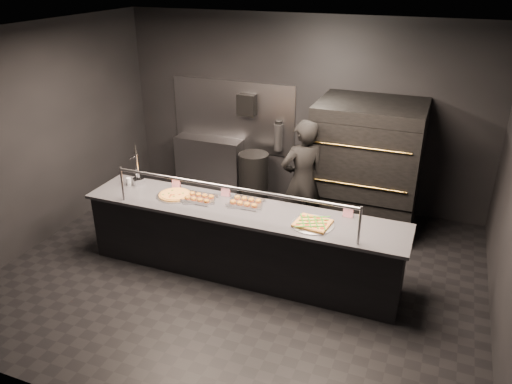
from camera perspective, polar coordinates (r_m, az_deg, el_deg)
room at (r=5.96m, az=-1.81°, el=3.21°), size 6.04×6.00×3.00m
service_counter at (r=6.37m, az=-1.67°, el=-5.63°), size 4.10×0.78×1.37m
pizza_oven at (r=7.52m, az=12.52°, el=2.99°), size 1.50×1.23×1.91m
prep_shelf at (r=8.88m, az=-5.34°, el=3.36°), size 1.20×0.35×0.90m
towel_dispenser at (r=8.32m, az=-1.03°, el=9.95°), size 0.30×0.20×0.35m
fire_extinguisher at (r=8.28m, az=2.56°, el=6.32°), size 0.14×0.14×0.51m
beer_tap at (r=6.95m, az=-13.37°, el=2.15°), size 0.15×0.22×0.59m
round_pizza at (r=6.57m, az=-9.25°, el=-0.33°), size 0.48×0.48×0.03m
slider_tray_a at (r=6.42m, az=-6.49°, el=-0.69°), size 0.47×0.41×0.06m
slider_tray_b at (r=6.26m, az=-1.19°, el=-1.18°), size 0.48×0.41×0.07m
square_pizza at (r=5.82m, az=6.49°, el=-3.59°), size 0.50×0.50×0.05m
condiment_jar at (r=6.97m, az=-14.11°, el=1.09°), size 0.17×0.07×0.11m
tent_cards at (r=6.36m, az=-1.11°, el=-0.23°), size 2.46×0.04×0.15m
trash_bin at (r=8.34m, az=-0.28°, el=1.71°), size 0.50×0.50×0.83m
worker at (r=7.02m, az=5.33°, el=1.24°), size 0.77×0.75×1.79m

